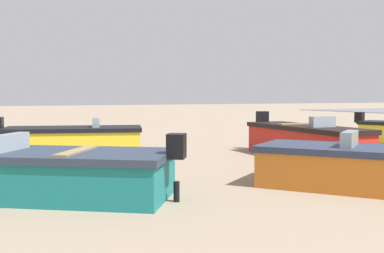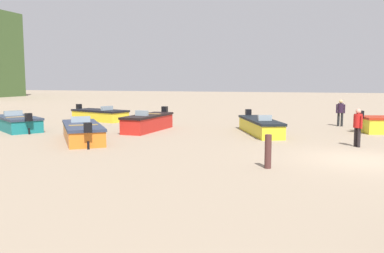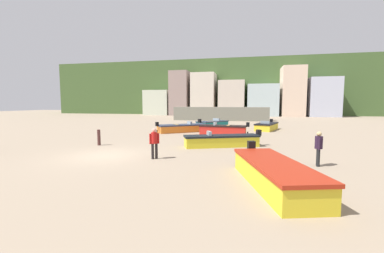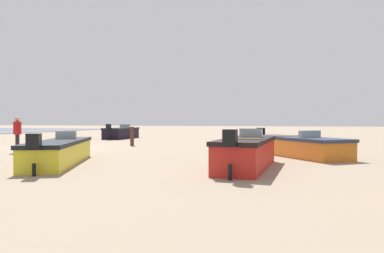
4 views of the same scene
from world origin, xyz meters
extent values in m
plane|color=gray|center=(0.00, 0.00, 0.00)|extent=(160.00, 160.00, 0.00)
cube|color=black|center=(7.96, -0.75, 1.00)|extent=(0.39, 0.36, 0.40)
cylinder|color=black|center=(7.96, -0.75, 0.19)|extent=(0.12, 0.12, 0.38)
cube|color=orange|center=(1.33, 11.95, 0.33)|extent=(4.79, 4.09, 0.66)
cube|color=#2A3248|center=(1.33, 11.95, 0.72)|extent=(4.92, 4.21, 0.12)
cube|color=black|center=(-0.77, 10.40, 0.90)|extent=(0.42, 0.42, 0.40)
cylinder|color=black|center=(-0.77, 10.40, 0.16)|extent=(0.14, 0.14, 0.33)
cube|color=#8C9EA8|center=(2.01, 12.45, 0.92)|extent=(0.70, 0.84, 0.28)
cube|color=olive|center=(0.84, 11.59, 0.77)|extent=(0.95, 1.17, 0.08)
cube|color=red|center=(5.60, 10.44, 0.39)|extent=(4.20, 1.47, 0.78)
cube|color=black|center=(5.60, 10.44, 0.84)|extent=(4.31, 1.56, 0.12)
cube|color=black|center=(7.85, 10.28, 1.02)|extent=(0.30, 0.34, 0.40)
cylinder|color=black|center=(7.85, 10.28, 0.20)|extent=(0.11, 0.11, 0.39)
cube|color=#8C9EA8|center=(4.88, 10.49, 1.04)|extent=(0.25, 0.72, 0.28)
cube|color=olive|center=(6.12, 10.40, 0.89)|extent=(0.31, 1.02, 0.08)
cube|color=yellow|center=(9.88, 15.82, 0.32)|extent=(2.77, 4.31, 0.64)
cube|color=black|center=(9.88, 15.82, 0.70)|extent=(2.88, 4.43, 0.12)
cube|color=black|center=(10.56, 17.89, 0.88)|extent=(0.39, 0.37, 0.40)
cylinder|color=black|center=(10.56, 17.89, 0.16)|extent=(0.13, 0.13, 0.32)
cube|color=#8C9EA8|center=(9.66, 15.15, 0.90)|extent=(0.97, 0.49, 0.28)
cube|color=#177173|center=(3.68, 17.56, 0.33)|extent=(3.64, 4.21, 0.67)
cube|color=#293446|center=(3.68, 17.56, 0.73)|extent=(3.77, 4.34, 0.12)
cube|color=black|center=(2.43, 15.77, 0.91)|extent=(0.42, 0.41, 0.40)
cylinder|color=black|center=(2.43, 15.77, 0.17)|extent=(0.14, 0.14, 0.33)
cube|color=#8C9EA8|center=(4.09, 18.13, 0.93)|extent=(0.92, 0.73, 0.28)
cube|color=#94774C|center=(3.40, 17.15, 0.78)|extent=(1.28, 1.00, 0.08)
cube|color=gold|center=(6.10, 4.31, 0.33)|extent=(5.00, 2.93, 0.66)
cube|color=black|center=(6.10, 4.31, 0.72)|extent=(5.13, 3.04, 0.12)
cube|color=black|center=(8.55, 5.31, 0.90)|extent=(0.38, 0.40, 0.40)
cylinder|color=black|center=(8.55, 5.31, 0.17)|extent=(0.13, 0.13, 0.33)
cube|color=#8C9EA8|center=(5.30, 3.98, 0.92)|extent=(0.45, 0.71, 0.28)
cylinder|color=#4A2A27|center=(-2.28, 3.01, 0.55)|extent=(0.22, 0.22, 1.09)
cylinder|color=black|center=(2.95, -0.21, 0.41)|extent=(0.19, 0.19, 0.82)
cylinder|color=black|center=(3.11, -0.10, 0.41)|extent=(0.19, 0.19, 0.82)
cylinder|color=#AF1816|center=(3.03, -0.16, 1.11)|extent=(0.47, 0.47, 0.58)
cylinder|color=#AF1816|center=(2.85, -0.28, 1.07)|extent=(0.12, 0.12, 0.54)
cylinder|color=#AF1816|center=(3.21, -0.03, 1.07)|extent=(0.12, 0.12, 0.54)
sphere|color=tan|center=(3.03, -0.16, 1.51)|extent=(0.30, 0.30, 0.22)
cylinder|color=black|center=(10.99, -0.04, 0.41)|extent=(0.16, 0.16, 0.82)
cylinder|color=black|center=(11.02, 0.16, 0.41)|extent=(0.16, 0.16, 0.82)
cylinder|color=#28172D|center=(11.00, 0.06, 1.11)|extent=(0.38, 0.38, 0.58)
cylinder|color=#28172D|center=(10.97, -0.16, 1.07)|extent=(0.10, 0.10, 0.54)
cylinder|color=#28172D|center=(11.03, 0.28, 1.07)|extent=(0.10, 0.10, 0.54)
sphere|color=tan|center=(11.00, 0.06, 1.51)|extent=(0.25, 0.25, 0.22)
camera|label=1|loc=(-4.28, 18.85, 1.71)|focal=43.27mm
camera|label=2|loc=(-15.25, 1.68, 2.82)|focal=38.11mm
camera|label=3|loc=(7.72, -12.27, 2.92)|focal=23.22mm
camera|label=4|loc=(16.10, 11.58, 1.42)|focal=32.54mm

